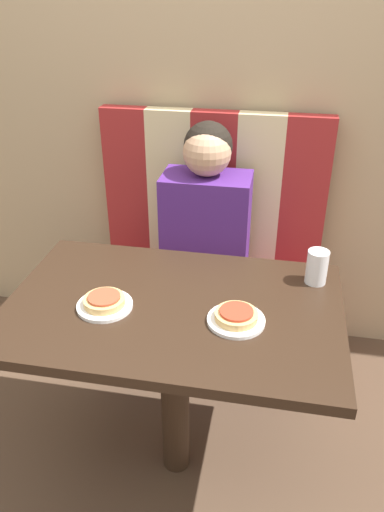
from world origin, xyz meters
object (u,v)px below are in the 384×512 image
object	(u,v)px
person	(206,210)
plate_right	(236,320)
pizza_right	(236,315)
plate_left	(105,306)
drinking_cup	(317,267)
pizza_left	(104,300)

from	to	relation	value
person	plate_right	bearing A→B (deg)	-73.80
person	pizza_right	distance (m)	0.73
pizza_right	plate_left	bearing A→B (deg)	180.00
person	drinking_cup	xyz separation A→B (m)	(0.44, -0.43, 0.02)
plate_left	plate_right	distance (m)	0.41
drinking_cup	plate_left	bearing A→B (deg)	-157.27
pizza_left	drinking_cup	xyz separation A→B (m)	(0.64, 0.27, 0.03)
person	plate_left	world-z (taller)	person
plate_right	pizza_right	xyz separation A→B (m)	(-0.00, -0.00, 0.02)
plate_left	plate_right	xyz separation A→B (m)	(0.41, 0.00, 0.00)
person	plate_left	distance (m)	0.73
pizza_right	drinking_cup	distance (m)	0.36
pizza_left	pizza_right	xyz separation A→B (m)	(0.41, 0.00, 0.00)
plate_right	drinking_cup	xyz separation A→B (m)	(0.24, 0.27, 0.05)
plate_left	pizza_left	xyz separation A→B (m)	(0.00, -0.00, 0.02)
plate_left	plate_right	size ratio (longest dim) A/B	1.00
plate_left	pizza_right	distance (m)	0.41
person	pizza_right	xyz separation A→B (m)	(0.20, -0.70, -0.01)
person	pizza_right	world-z (taller)	person
person	drinking_cup	world-z (taller)	person
pizza_left	drinking_cup	size ratio (longest dim) A/B	1.10
pizza_left	pizza_right	size ratio (longest dim) A/B	1.00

